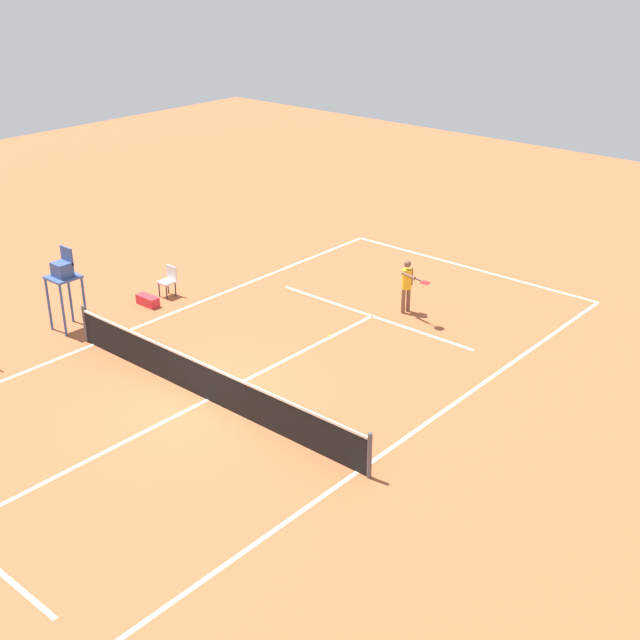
# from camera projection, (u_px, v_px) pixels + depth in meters

# --- Properties ---
(ground_plane) EXTENTS (60.00, 60.00, 0.00)m
(ground_plane) POSITION_uv_depth(u_px,v_px,m) (208.00, 400.00, 20.28)
(ground_plane) COLOR #AD5933
(court_lines) EXTENTS (9.33, 23.71, 0.01)m
(court_lines) POSITION_uv_depth(u_px,v_px,m) (208.00, 399.00, 20.28)
(court_lines) COLOR white
(court_lines) RESTS_ON ground
(tennis_net) EXTENTS (9.93, 0.10, 1.07)m
(tennis_net) POSITION_uv_depth(u_px,v_px,m) (207.00, 381.00, 20.08)
(tennis_net) COLOR #4C4C51
(tennis_net) RESTS_ON ground
(player_serving) EXTENTS (1.22, 0.77, 1.63)m
(player_serving) POSITION_uv_depth(u_px,v_px,m) (408.00, 282.00, 24.58)
(player_serving) COLOR brown
(player_serving) RESTS_ON ground
(tennis_ball) EXTENTS (0.07, 0.07, 0.07)m
(tennis_ball) POSITION_uv_depth(u_px,v_px,m) (329.00, 336.00, 23.46)
(tennis_ball) COLOR #CCE033
(tennis_ball) RESTS_ON ground
(umpire_chair) EXTENTS (0.80, 0.80, 2.41)m
(umpire_chair) POSITION_uv_depth(u_px,v_px,m) (64.00, 276.00, 23.31)
(umpire_chair) COLOR #38518C
(umpire_chair) RESTS_ON ground
(courtside_chair_mid) EXTENTS (0.44, 0.46, 0.95)m
(courtside_chair_mid) POSITION_uv_depth(u_px,v_px,m) (169.00, 280.00, 25.95)
(courtside_chair_mid) COLOR #262626
(courtside_chair_mid) RESTS_ON ground
(equipment_bag) EXTENTS (0.76, 0.32, 0.30)m
(equipment_bag) POSITION_uv_depth(u_px,v_px,m) (148.00, 301.00, 25.43)
(equipment_bag) COLOR red
(equipment_bag) RESTS_ON ground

